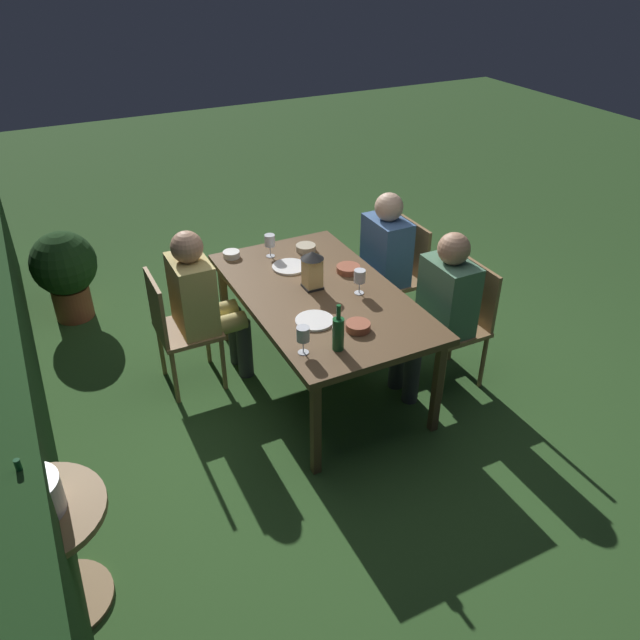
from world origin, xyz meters
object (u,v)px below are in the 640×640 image
object	(u,v)px
plate_a	(315,321)
ice_bucket	(30,496)
person_in_green	(439,306)
wine_glass_c	(270,242)
chair_side_right_b	(177,326)
chair_side_left_a	(460,319)
potted_plant_by_hedge	(65,269)
side_table	(47,543)
plate_b	(289,267)
wine_glass_b	(360,277)
chair_side_left_b	(399,272)
lantern_centerpiece	(312,268)
person_in_mustard	(203,300)
wine_glass_a	(303,335)
person_in_blue	(379,259)
green_bottle_on_table	(338,333)
dining_table	(320,299)
bowl_olives	(231,254)
bowl_dip	(348,269)
bowl_salad	(358,326)
bowl_bread	(306,248)

from	to	relation	value
plate_a	ice_bucket	bearing A→B (deg)	113.05
person_in_green	wine_glass_c	bearing A→B (deg)	37.04
chair_side_right_b	chair_side_left_a	world-z (taller)	same
potted_plant_by_hedge	side_table	bearing A→B (deg)	170.92
side_table	potted_plant_by_hedge	distance (m)	2.74
plate_b	wine_glass_b	bearing A→B (deg)	-153.96
chair_side_left_b	plate_b	size ratio (longest dim) A/B	3.52
lantern_centerpiece	plate_b	xyz separation A→B (m)	(0.33, 0.02, -0.14)
person_in_mustard	ice_bucket	bearing A→B (deg)	139.96
wine_glass_a	side_table	size ratio (longest dim) A/B	0.27
chair_side_left_a	wine_glass_a	xyz separation A→B (m)	(-0.19, 1.28, 0.35)
chair_side_left_a	ice_bucket	bearing A→B (deg)	103.07
person_in_green	person_in_blue	distance (m)	0.77
person_in_blue	wine_glass_c	bearing A→B (deg)	72.01
wine_glass_b	potted_plant_by_hedge	distance (m)	2.49
green_bottle_on_table	person_in_blue	bearing A→B (deg)	-41.05
chair_side_left_b	wine_glass_a	size ratio (longest dim) A/B	5.15
chair_side_left_b	dining_table	bearing A→B (deg)	113.69
lantern_centerpiece	plate_a	bearing A→B (deg)	155.90
person_in_green	wine_glass_c	distance (m)	1.30
person_in_green	chair_side_left_b	bearing A→B (deg)	-14.17
wine_glass_c	potted_plant_by_hedge	world-z (taller)	wine_glass_c
person_in_mustard	bowl_olives	xyz separation A→B (m)	(0.36, -0.34, 0.11)
dining_table	wine_glass_c	size ratio (longest dim) A/B	10.18
chair_side_left_a	person_in_blue	bearing A→B (deg)	14.17
chair_side_left_a	wine_glass_c	size ratio (longest dim) A/B	5.15
dining_table	person_in_blue	size ratio (longest dim) A/B	1.50
ice_bucket	green_bottle_on_table	bearing A→B (deg)	-76.69
chair_side_left_a	plate_a	distance (m)	1.10
wine_glass_b	bowl_dip	world-z (taller)	wine_glass_b
bowl_salad	person_in_mustard	bearing A→B (deg)	37.55
lantern_centerpiece	bowl_bread	distance (m)	0.58
bowl_olives	side_table	xyz separation A→B (m)	(-1.78, 1.53, -0.32)
person_in_blue	plate_a	bearing A→B (deg)	128.46
dining_table	chair_side_left_a	bearing A→B (deg)	-113.69
dining_table	side_table	xyz separation A→B (m)	(-1.03, 1.88, -0.24)
person_in_blue	potted_plant_by_hedge	world-z (taller)	person_in_blue
wine_glass_b	green_bottle_on_table	bearing A→B (deg)	139.98
bowl_dip	potted_plant_by_hedge	distance (m)	2.33
person_in_mustard	bowl_salad	xyz separation A→B (m)	(-0.90, -0.69, 0.11)
wine_glass_a	plate_b	world-z (taller)	wine_glass_a
chair_side_left_b	bowl_bread	bearing A→B (deg)	72.45
bowl_salad	potted_plant_by_hedge	size ratio (longest dim) A/B	0.20
person_in_mustard	bowl_dip	distance (m)	1.02
chair_side_left_b	person_in_blue	xyz separation A→B (m)	(-0.00, 0.20, 0.15)
green_bottle_on_table	bowl_dip	size ratio (longest dim) A/B	1.75
wine_glass_b	potted_plant_by_hedge	world-z (taller)	wine_glass_b
plate_a	person_in_green	bearing A→B (deg)	-94.95
wine_glass_b	plate_a	distance (m)	0.47
wine_glass_a	wine_glass_c	size ratio (longest dim) A/B	1.00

